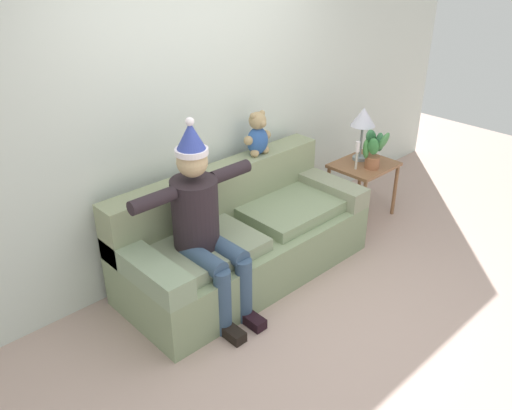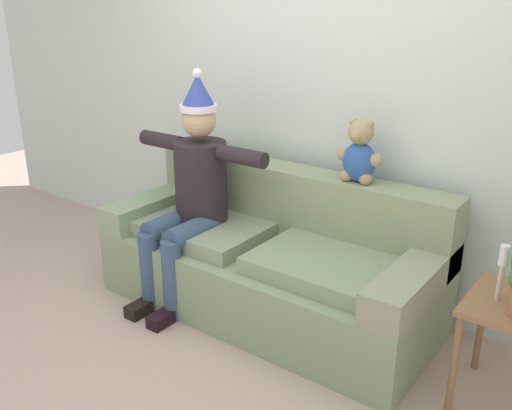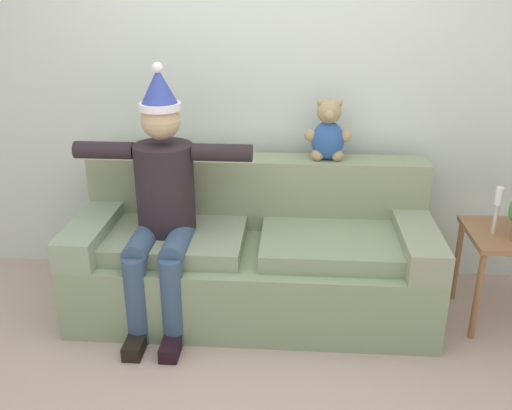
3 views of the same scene
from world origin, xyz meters
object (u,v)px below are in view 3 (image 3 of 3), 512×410
(couch, at_px, (254,254))
(candle_tall, at_px, (498,204))
(person_seated, at_px, (162,198))
(teddy_bear, at_px, (328,132))

(couch, distance_m, candle_tall, 1.44)
(person_seated, xyz_separation_m, teddy_bear, (0.95, 0.44, 0.29))
(couch, bearing_deg, candle_tall, -4.38)
(person_seated, distance_m, teddy_bear, 1.08)
(couch, distance_m, teddy_bear, 0.87)
(teddy_bear, bearing_deg, candle_tall, -21.55)
(person_seated, relative_size, candle_tall, 5.42)
(teddy_bear, distance_m, candle_tall, 1.05)
(teddy_bear, bearing_deg, couch, -148.68)
(couch, distance_m, person_seated, 0.68)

